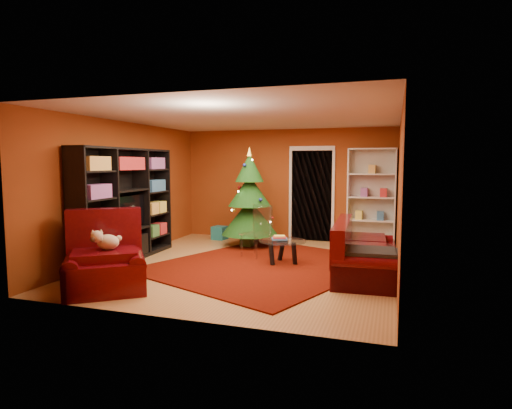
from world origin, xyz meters
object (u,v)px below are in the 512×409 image
(gift_box_red, at_px, (257,235))
(coffee_table, at_px, (282,252))
(dog, at_px, (108,242))
(sofa, at_px, (366,248))
(gift_box_teal, at_px, (220,233))
(white_bookshelf, at_px, (371,197))
(armchair, at_px, (105,258))
(rug, at_px, (266,265))
(acrylic_chair, at_px, (255,234))
(gift_box_green, at_px, (247,241))
(media_unit, at_px, (126,205))
(christmas_tree, at_px, (250,198))

(gift_box_red, height_order, coffee_table, coffee_table)
(dog, distance_m, sofa, 3.97)
(gift_box_teal, relative_size, dog, 0.78)
(white_bookshelf, bearing_deg, dog, -126.63)
(armchair, height_order, sofa, armchair)
(rug, relative_size, acrylic_chair, 4.16)
(gift_box_teal, distance_m, dog, 4.24)
(gift_box_red, xyz_separation_m, armchair, (-0.87, -4.41, 0.34))
(dog, xyz_separation_m, sofa, (3.49, 1.88, -0.23))
(sofa, bearing_deg, gift_box_green, 55.14)
(media_unit, bearing_deg, gift_box_teal, 71.87)
(media_unit, xyz_separation_m, acrylic_chair, (2.19, 0.99, -0.59))
(gift_box_red, height_order, armchair, armchair)
(rug, xyz_separation_m, christmas_tree, (-0.85, 1.60, 1.04))
(christmas_tree, height_order, sofa, christmas_tree)
(gift_box_green, relative_size, sofa, 0.12)
(rug, relative_size, gift_box_red, 15.89)
(rug, relative_size, dog, 9.45)
(media_unit, bearing_deg, sofa, 2.04)
(armchair, bearing_deg, christmas_tree, 39.37)
(gift_box_green, height_order, gift_box_red, gift_box_green)
(armchair, xyz_separation_m, acrylic_chair, (1.39, 2.67, -0.01))
(sofa, bearing_deg, gift_box_teal, 53.98)
(white_bookshelf, xyz_separation_m, sofa, (0.07, -2.66, -0.61))
(media_unit, relative_size, dog, 6.80)
(rug, height_order, gift_box_red, gift_box_red)
(armchair, relative_size, dog, 2.94)
(sofa, bearing_deg, media_unit, 91.02)
(rug, relative_size, media_unit, 1.39)
(coffee_table, bearing_deg, armchair, -131.39)
(coffee_table, bearing_deg, christmas_tree, 128.24)
(sofa, bearing_deg, gift_box_red, 44.30)
(armchair, bearing_deg, coffee_table, 12.03)
(media_unit, height_order, gift_box_red, media_unit)
(sofa, bearing_deg, white_bookshelf, -1.10)
(media_unit, xyz_separation_m, white_bookshelf, (4.22, 2.93, 0.02))
(dog, bearing_deg, media_unit, 80.11)
(gift_box_red, bearing_deg, acrylic_chair, -73.23)
(christmas_tree, bearing_deg, armchair, -104.05)
(sofa, bearing_deg, christmas_tree, 53.27)
(gift_box_red, relative_size, white_bookshelf, 0.11)
(gift_box_red, relative_size, sofa, 0.11)
(gift_box_teal, relative_size, gift_box_green, 1.26)
(media_unit, bearing_deg, dog, -64.88)
(gift_box_red, height_order, sofa, sofa)
(armchair, bearing_deg, sofa, -7.43)
(gift_box_teal, xyz_separation_m, coffee_table, (2.05, -1.98, 0.07))
(media_unit, relative_size, gift_box_red, 11.44)
(gift_box_red, bearing_deg, gift_box_teal, -171.44)
(acrylic_chair, bearing_deg, rug, -33.55)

